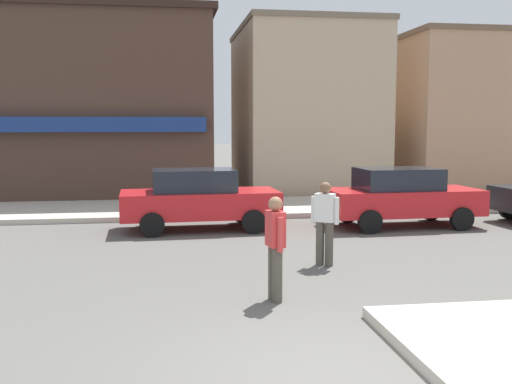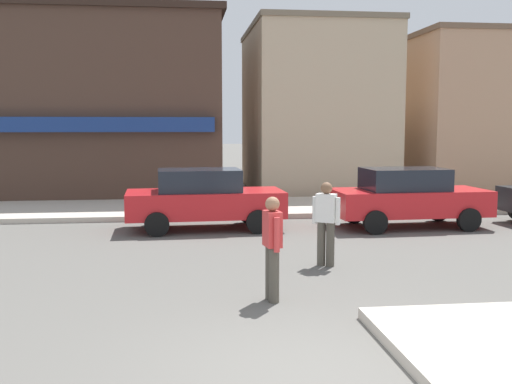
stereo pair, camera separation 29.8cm
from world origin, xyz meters
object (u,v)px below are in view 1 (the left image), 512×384
(parked_car_nearest, at_px, (198,198))
(pedestrian_crossing_near, at_px, (275,245))
(pedestrian_crossing_far, at_px, (325,221))
(parked_car_second, at_px, (401,196))

(parked_car_nearest, relative_size, pedestrian_crossing_near, 2.53)
(pedestrian_crossing_far, bearing_deg, pedestrian_crossing_near, -122.25)
(pedestrian_crossing_near, bearing_deg, parked_car_nearest, 97.14)
(parked_car_nearest, xyz_separation_m, pedestrian_crossing_far, (2.17, -4.34, 0.06))
(parked_car_nearest, height_order, parked_car_second, same)
(parked_car_nearest, distance_m, parked_car_second, 5.35)
(pedestrian_crossing_far, bearing_deg, parked_car_nearest, 116.56)
(parked_car_second, distance_m, pedestrian_crossing_far, 5.10)
(parked_car_nearest, relative_size, pedestrian_crossing_far, 2.53)
(parked_car_nearest, xyz_separation_m, pedestrian_crossing_near, (0.81, -6.49, 0.06))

